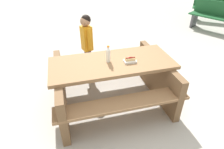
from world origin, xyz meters
The scene contains 7 objects.
ground_plane centered at (0.00, 0.00, 0.00)m, with size 30.00×30.00×0.00m, color #B7B2A8.
picnic_table centered at (0.00, 0.00, 0.44)m, with size 1.86×1.47×0.75m.
soda_bottle centered at (-0.05, 0.02, 0.86)m, with size 0.06×0.06×0.25m.
hotdog_tray centered at (0.24, -0.09, 0.78)m, with size 0.19×0.12×0.08m.
child_in_coat centered at (-0.19, 0.94, 0.76)m, with size 0.21×0.29×1.19m.
park_bench_near centered at (4.73, 3.05, 0.45)m, with size 1.41×1.27×0.85m.
park_bench_mid centered at (3.99, 2.23, 0.45)m, with size 1.04×1.52×0.85m.
Camera 1 is at (-0.72, -2.29, 2.10)m, focal length 30.37 mm.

